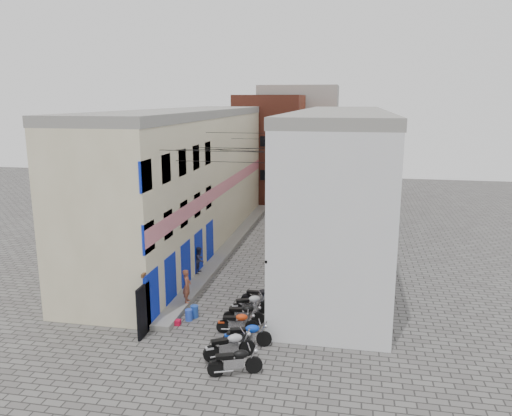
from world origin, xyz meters
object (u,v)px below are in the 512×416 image
Objects in this scene: motorcycle_d at (237,321)px; red_crate at (176,322)px; motorcycle_b at (229,344)px; water_jug_near at (189,315)px; person_b at (199,260)px; motorcycle_g at (260,296)px; person_a at (187,286)px; motorcycle_f at (250,303)px; water_jug_far at (194,311)px; motorcycle_e at (244,313)px; motorcycle_c at (247,334)px; motorcycle_a at (235,360)px.

red_crate is at bearing -104.71° from motorcycle_d.
motorcycle_b is 3.90m from water_jug_near.
motorcycle_g is at bearing -127.51° from person_b.
motorcycle_b is 9.16m from person_b.
person_a is 2.16m from red_crate.
motorcycle_d is 0.94× the size of motorcycle_f.
water_jug_far is (1.34, -5.08, -0.71)m from person_b.
person_b is at bearing 175.12° from motorcycle_b.
motorcycle_f reaches higher than motorcycle_g.
motorcycle_b is 5.05m from motorcycle_g.
person_b is (-3.78, 8.34, 0.39)m from motorcycle_b.
red_crate is (-2.95, -1.65, -0.44)m from motorcycle_f.
water_jug_far is (-2.25, 1.11, -0.24)m from motorcycle_d.
motorcycle_e is at bearing 164.07° from motorcycle_d.
red_crate is at bearing -157.70° from motorcycle_b.
motorcycle_g is 5.20m from person_b.
motorcycle_e is at bearing -143.63° from person_b.
person_b is 5.61m from water_jug_near.
motorcycle_a is at bearing -17.10° from motorcycle_c.
person_a reaches higher than water_jug_near.
motorcycle_c is at bearing -14.25° from motorcycle_f.
motorcycle_b is 1.28× the size of person_a.
motorcycle_a is 4.09m from motorcycle_e.
motorcycle_a reaches higher than motorcycle_g.
motorcycle_e is at bearing 12.15° from red_crate.
motorcycle_b reaches higher than motorcycle_e.
motorcycle_b is at bearing -5.06° from motorcycle_d.
water_jug_far is (-2.33, 0.27, -0.25)m from motorcycle_e.
motorcycle_d reaches higher than water_jug_near.
water_jug_near is (-3.06, 3.97, -0.32)m from motorcycle_a.
motorcycle_e is 2.09m from motorcycle_g.
motorcycle_b is 1.11m from motorcycle_c.
motorcycle_a is 1.10× the size of motorcycle_g.
motorcycle_c is 3.61m from water_jug_near.
motorcycle_e reaches higher than water_jug_near.
motorcycle_b is 3.83m from red_crate.
motorcycle_a is 1.01× the size of motorcycle_c.
motorcycle_d is 2.52m from water_jug_far.
motorcycle_c is 1.32m from motorcycle_d.
red_crate is (-0.54, -0.89, -0.17)m from water_jug_far.
motorcycle_b is at bearing -23.28° from motorcycle_f.
motorcycle_b is 4.00× the size of water_jug_near.
person_b is (-0.65, 4.03, -0.07)m from person_a.
motorcycle_e reaches higher than motorcycle_d.
red_crate is at bearing -170.43° from person_b.
motorcycle_d is 2.93m from motorcycle_g.
person_a is (-3.60, 5.38, 0.47)m from motorcycle_a.
motorcycle_d is 1.11× the size of person_a.
motorcycle_c is 3.88× the size of water_jug_near.
motorcycle_c reaches higher than motorcycle_f.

